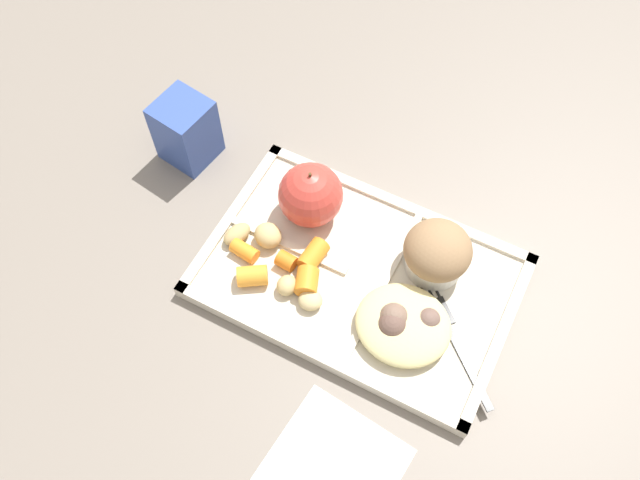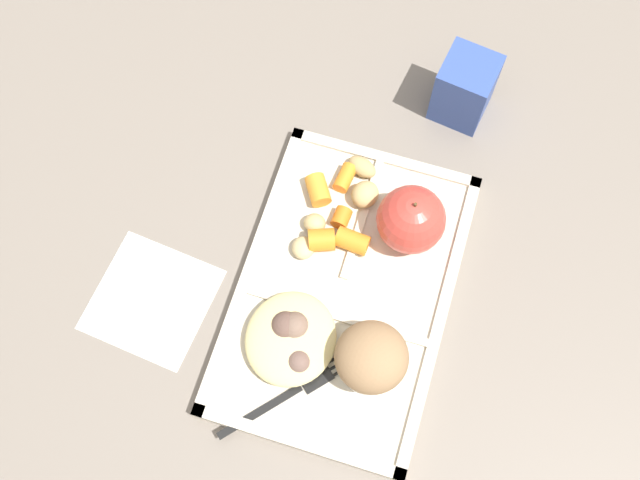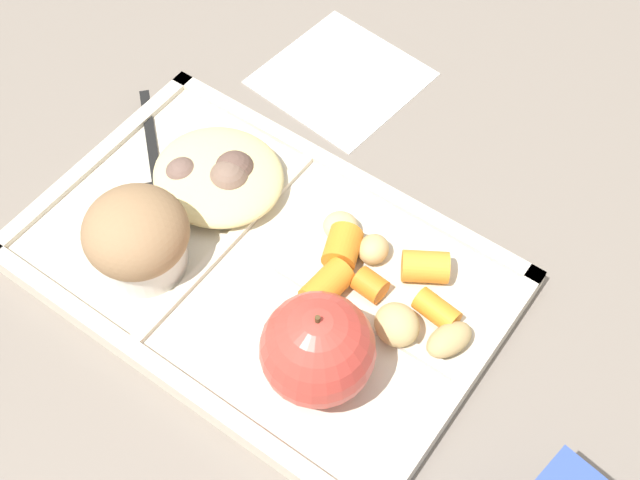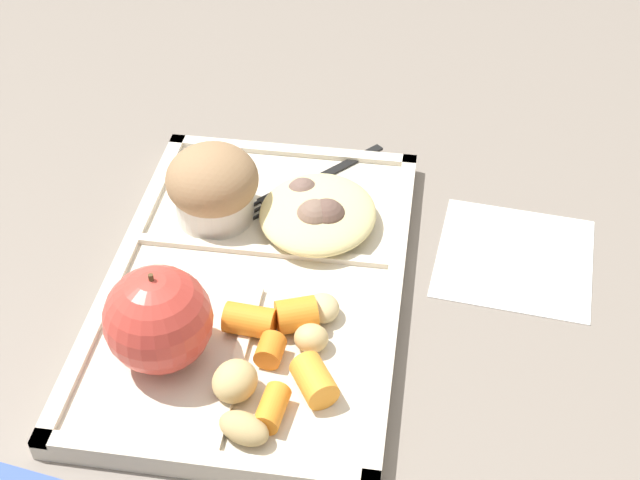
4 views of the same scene
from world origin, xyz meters
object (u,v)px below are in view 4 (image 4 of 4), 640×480
Objects in this scene: lunch_tray at (256,285)px; plastic_fork at (308,184)px; green_apple at (158,320)px; bran_muffin at (213,186)px.

plastic_fork is at bearing -9.93° from lunch_tray.
green_apple reaches higher than lunch_tray.
green_apple is at bearing 161.58° from plastic_fork.
green_apple is 0.66× the size of plastic_fork.
lunch_tray is at bearing 170.07° from plastic_fork.
green_apple is at bearing 180.00° from bran_muffin.
plastic_fork is (0.05, -0.07, -0.03)m from bran_muffin.
lunch_tray is 2.88× the size of plastic_fork.
lunch_tray is at bearing -145.85° from bran_muffin.
green_apple is at bearing 150.81° from lunch_tray.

